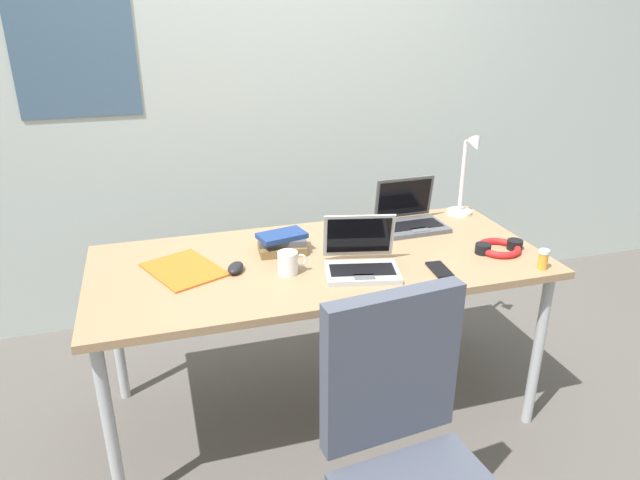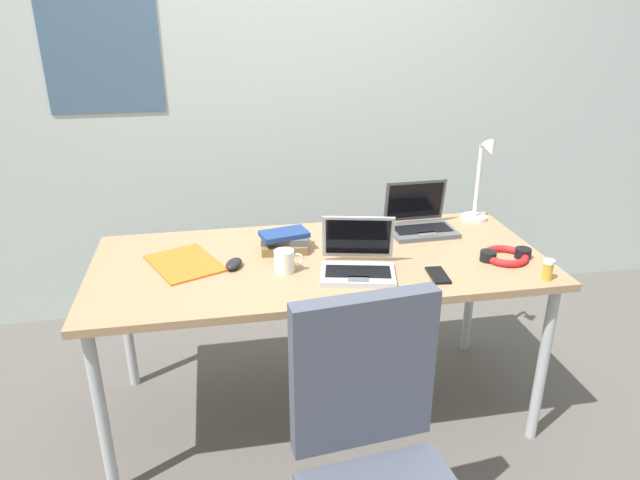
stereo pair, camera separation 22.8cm
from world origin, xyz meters
TOP-DOWN VIEW (x-y plane):
  - ground_plane at (0.00, 0.00)m, footprint 12.00×12.00m
  - wall_back at (-0.00, 1.10)m, footprint 6.00×0.13m
  - desk at (0.00, 0.00)m, footprint 1.80×0.80m
  - desk_lamp at (0.80, 0.28)m, footprint 0.12×0.18m
  - laptop_center at (0.50, 0.22)m, footprint 0.29×0.24m
  - laptop_back_right at (0.12, -0.15)m, footprint 0.32×0.30m
  - computer_mouse at (-0.34, -0.03)m, footprint 0.09×0.11m
  - cell_phone at (0.41, -0.24)m, footprint 0.07×0.14m
  - headphones at (0.73, -0.14)m, footprint 0.21×0.18m
  - pill_bottle at (0.79, -0.34)m, footprint 0.04×0.04m
  - book_stack at (-0.13, 0.11)m, footprint 0.22×0.17m
  - paper_folder_center at (-0.53, 0.04)m, footprint 0.33×0.38m
  - coffee_mug at (-0.15, -0.10)m, footprint 0.11×0.08m

SIDE VIEW (x-z plane):
  - ground_plane at x=0.00m, z-range 0.00..0.00m
  - desk at x=0.00m, z-range 0.31..1.05m
  - paper_folder_center at x=-0.53m, z-range 0.74..0.75m
  - cell_phone at x=0.41m, z-range 0.74..0.75m
  - headphones at x=0.73m, z-range 0.74..0.78m
  - computer_mouse at x=-0.34m, z-range 0.74..0.77m
  - book_stack at x=-0.13m, z-range 0.74..0.82m
  - pill_bottle at x=0.79m, z-range 0.74..0.82m
  - laptop_back_right at x=0.12m, z-range 0.68..0.88m
  - laptop_center at x=0.50m, z-range 0.68..0.89m
  - coffee_mug at x=-0.15m, z-range 0.74..0.83m
  - desk_lamp at x=0.80m, z-range 0.74..1.14m
  - wall_back at x=0.00m, z-range 0.00..2.60m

